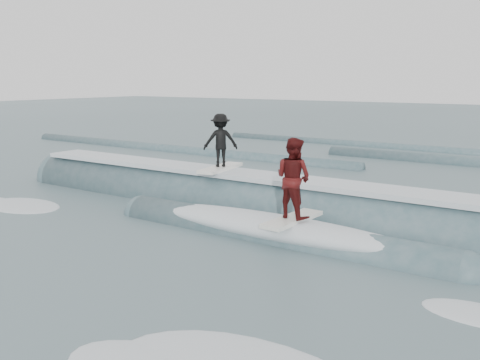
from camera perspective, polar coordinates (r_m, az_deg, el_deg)
The scene contains 6 objects.
ground at distance 12.11m, azimuth -11.84°, elevation -8.34°, with size 160.00×160.00×0.00m, color #3D5659.
breaking_wave at distance 15.65m, azimuth 2.22°, elevation -3.55°, with size 20.28×3.83×2.11m.
surfer_black at distance 16.55m, azimuth -2.09°, elevation 3.98°, with size 1.19×2.05×1.74m.
surfer_red at distance 12.78m, azimuth 5.69°, elevation -0.11°, with size 1.05×2.03×2.04m.
whitewater at distance 11.14m, azimuth -15.39°, elevation -10.22°, with size 16.61×8.52×0.10m.
far_swells at distance 27.37m, azimuth 14.52°, elevation 2.21°, with size 40.71×8.65×0.80m.
Camera 1 is at (8.33, -7.86, 3.92)m, focal length 40.00 mm.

